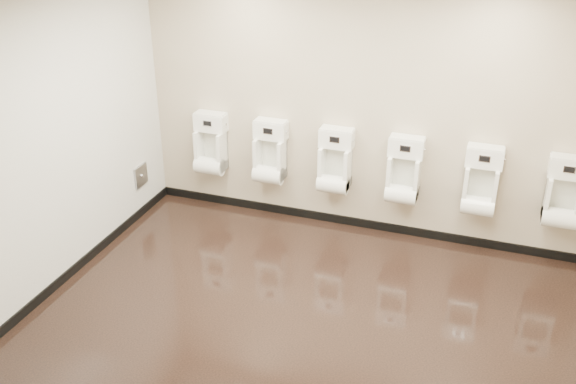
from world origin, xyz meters
name	(u,v)px	position (x,y,z in m)	size (l,w,h in m)	color
ground	(311,312)	(0.00, 0.00, 0.00)	(5.00, 3.50, 0.00)	black
ceiling	(317,6)	(0.00, 0.00, 2.80)	(5.00, 3.50, 0.00)	white
back_wall	(362,111)	(0.00, 1.75, 1.40)	(5.00, 0.02, 2.80)	#BAAC92
front_wall	(228,292)	(0.00, -1.75, 1.40)	(5.00, 0.02, 2.80)	#BAAC92
left_wall	(64,140)	(-2.50, 0.00, 1.40)	(0.02, 3.50, 2.80)	#BAAC92
tile_overlay_left	(64,140)	(-2.50, 0.00, 1.40)	(0.01, 3.50, 2.80)	white
skirting_back	(356,222)	(0.00, 1.74, 0.05)	(5.00, 0.02, 0.10)	black
skirting_left	(85,260)	(-2.49, 0.00, 0.05)	(0.02, 3.50, 0.10)	black
access_panel	(141,176)	(-2.48, 1.20, 0.50)	(0.04, 0.25, 0.25)	#9E9EA3
urinal_0	(211,148)	(-1.76, 1.62, 0.78)	(0.38, 0.29, 0.72)	white
urinal_1	(270,156)	(-1.01, 1.62, 0.78)	(0.38, 0.29, 0.72)	white
urinal_2	(335,165)	(-0.25, 1.62, 0.78)	(0.38, 0.29, 0.72)	white
urinal_3	(404,175)	(0.52, 1.62, 0.78)	(0.38, 0.29, 0.72)	white
urinal_4	(481,186)	(1.32, 1.62, 0.78)	(0.38, 0.29, 0.72)	white
urinal_5	(563,197)	(2.12, 1.62, 0.78)	(0.38, 0.29, 0.72)	white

